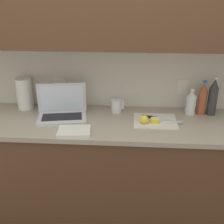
% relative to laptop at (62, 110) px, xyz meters
% --- Properties ---
extents(ground_plane, '(12.00, 12.00, 0.00)m').
position_rel_laptop_xyz_m(ground_plane, '(0.26, -0.05, -0.96)').
color(ground_plane, '#564C47').
rests_on(ground_plane, ground).
extents(wall_back, '(5.20, 0.38, 2.60)m').
position_rel_laptop_xyz_m(wall_back, '(0.26, 0.18, 0.59)').
color(wall_back, silver).
rests_on(wall_back, ground_plane).
extents(counter_unit, '(2.36, 0.60, 0.91)m').
position_rel_laptop_xyz_m(counter_unit, '(0.24, -0.05, -0.50)').
color(counter_unit, brown).
rests_on(counter_unit, ground_plane).
extents(laptop, '(0.40, 0.30, 0.25)m').
position_rel_laptop_xyz_m(laptop, '(0.00, 0.00, 0.00)').
color(laptop, silver).
rests_on(laptop, counter_unit).
extents(cutting_board, '(0.32, 0.26, 0.01)m').
position_rel_laptop_xyz_m(cutting_board, '(0.71, -0.03, -0.06)').
color(cutting_board, silver).
rests_on(cutting_board, counter_unit).
extents(knife, '(0.29, 0.10, 0.02)m').
position_rel_laptop_xyz_m(knife, '(0.70, -0.01, -0.04)').
color(knife, silver).
rests_on(knife, cutting_board).
extents(lemon_half_cut, '(0.07, 0.07, 0.03)m').
position_rel_laptop_xyz_m(lemon_half_cut, '(0.70, -0.07, -0.03)').
color(lemon_half_cut, yellow).
rests_on(lemon_half_cut, cutting_board).
extents(lemon_whole_beside, '(0.06, 0.06, 0.06)m').
position_rel_laptop_xyz_m(lemon_whole_beside, '(0.62, -0.09, -0.02)').
color(lemon_whole_beside, yellow).
rests_on(lemon_whole_beside, cutting_board).
extents(bottle_green_soda, '(0.08, 0.08, 0.21)m').
position_rel_laptop_xyz_m(bottle_green_soda, '(0.99, 0.13, 0.03)').
color(bottle_green_soda, silver).
rests_on(bottle_green_soda, counter_unit).
extents(bottle_oil_tall, '(0.06, 0.06, 0.27)m').
position_rel_laptop_xyz_m(bottle_oil_tall, '(1.07, 0.13, 0.06)').
color(bottle_oil_tall, '#A34C2D').
rests_on(bottle_oil_tall, counter_unit).
extents(bottle_water_clear, '(0.07, 0.07, 0.30)m').
position_rel_laptop_xyz_m(bottle_water_clear, '(1.15, 0.13, 0.08)').
color(bottle_water_clear, '#333338').
rests_on(bottle_water_clear, counter_unit).
extents(measuring_cup, '(0.10, 0.08, 0.11)m').
position_rel_laptop_xyz_m(measuring_cup, '(0.41, 0.12, -0.00)').
color(measuring_cup, silver).
rests_on(measuring_cup, counter_unit).
extents(paper_towel_roll, '(0.13, 0.13, 0.25)m').
position_rel_laptop_xyz_m(paper_towel_roll, '(-0.34, 0.16, 0.07)').
color(paper_towel_roll, white).
rests_on(paper_towel_roll, counter_unit).
extents(dish_towel, '(0.23, 0.18, 0.02)m').
position_rel_laptop_xyz_m(dish_towel, '(0.14, -0.26, -0.05)').
color(dish_towel, silver).
rests_on(dish_towel, counter_unit).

